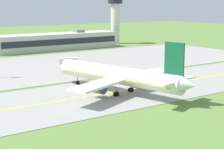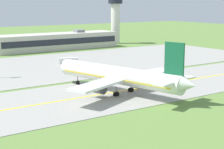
# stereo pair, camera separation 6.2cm
# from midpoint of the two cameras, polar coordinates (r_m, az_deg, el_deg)

# --- Properties ---
(ground_plane) EXTENTS (500.00, 500.00, 0.00)m
(ground_plane) POSITION_cam_midpoint_polar(r_m,az_deg,el_deg) (88.42, 2.64, -2.40)
(ground_plane) COLOR olive
(taxiway_strip) EXTENTS (240.00, 28.00, 0.10)m
(taxiway_strip) POSITION_cam_midpoint_polar(r_m,az_deg,el_deg) (88.41, 2.64, -2.36)
(taxiway_strip) COLOR #9E9B93
(taxiway_strip) RESTS_ON ground
(apron_pad) EXTENTS (140.00, 52.00, 0.10)m
(apron_pad) POSITION_cam_midpoint_polar(r_m,az_deg,el_deg) (128.34, -5.18, 1.77)
(apron_pad) COLOR #9E9B93
(apron_pad) RESTS_ON ground
(taxiway_centreline) EXTENTS (220.00, 0.60, 0.01)m
(taxiway_centreline) POSITION_cam_midpoint_polar(r_m,az_deg,el_deg) (88.40, 2.64, -2.33)
(taxiway_centreline) COLOR yellow
(taxiway_centreline) RESTS_ON taxiway_strip
(airplane_lead) EXTENTS (32.05, 39.19, 12.70)m
(airplane_lead) POSITION_cam_midpoint_polar(r_m,az_deg,el_deg) (84.35, 1.04, -0.17)
(airplane_lead) COLOR white
(airplane_lead) RESTS_ON ground
(service_truck_baggage) EXTENTS (6.18, 4.91, 2.60)m
(service_truck_baggage) POSITION_cam_midpoint_polar(r_m,az_deg,el_deg) (123.97, -6.59, 2.11)
(service_truck_baggage) COLOR silver
(service_truck_baggage) RESTS_ON ground
(terminal_building) EXTENTS (56.35, 12.21, 8.33)m
(terminal_building) POSITION_cam_midpoint_polar(r_m,az_deg,el_deg) (167.38, -8.40, 5.05)
(terminal_building) COLOR beige
(terminal_building) RESTS_ON ground
(control_tower) EXTENTS (7.60, 7.60, 24.99)m
(control_tower) POSITION_cam_midpoint_polar(r_m,az_deg,el_deg) (189.93, 0.52, 9.34)
(control_tower) COLOR silver
(control_tower) RESTS_ON ground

